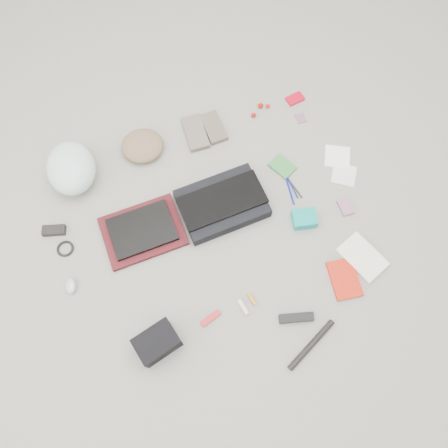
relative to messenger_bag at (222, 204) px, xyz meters
name	(u,v)px	position (x,y,z in m)	size (l,w,h in m)	color
ground_plane	(224,228)	(-0.04, -0.11, -0.03)	(4.00, 4.00, 0.00)	gray
messenger_bag	(222,204)	(0.00, 0.00, 0.00)	(0.41, 0.29, 0.07)	black
bag_flap	(222,200)	(0.00, 0.00, 0.04)	(0.42, 0.19, 0.01)	black
laptop_sleeve	(143,231)	(-0.41, 0.03, -0.02)	(0.38, 0.29, 0.03)	#481217
laptop	(142,230)	(-0.41, 0.03, 0.00)	(0.31, 0.22, 0.02)	black
bike_helmet	(71,168)	(-0.62, 0.46, 0.06)	(0.24, 0.30, 0.18)	#CBF3EA
beanie	(142,146)	(-0.25, 0.47, 0.00)	(0.22, 0.21, 0.08)	#7A6148
mitten_left	(195,133)	(0.04, 0.45, -0.02)	(0.11, 0.21, 0.03)	#6C6056
mitten_right	(214,128)	(0.14, 0.44, -0.02)	(0.10, 0.19, 0.03)	brown
power_brick	(54,230)	(-0.81, 0.21, -0.02)	(0.11, 0.05, 0.03)	black
cable_coil	(65,249)	(-0.78, 0.10, -0.03)	(0.08, 0.08, 0.01)	black
mouse	(71,285)	(-0.81, -0.09, -0.02)	(0.05, 0.09, 0.03)	#A0A0A3
camera_bag	(157,343)	(-0.53, -0.50, 0.02)	(0.18, 0.13, 0.12)	black
multitool	(210,318)	(-0.27, -0.49, -0.03)	(0.10, 0.03, 0.02)	red
toiletry_tube_white	(243,307)	(-0.12, -0.51, -0.02)	(0.02, 0.02, 0.08)	beige
toiletry_tube_orange	(252,299)	(-0.06, -0.49, -0.03)	(0.02, 0.02, 0.06)	#C37C24
u_lock	(296,318)	(0.08, -0.65, -0.02)	(0.16, 0.04, 0.03)	black
bike_pump	(311,345)	(0.09, -0.78, -0.02)	(0.03, 0.03, 0.29)	black
book_red	(344,279)	(0.37, -0.58, -0.02)	(0.13, 0.19, 0.02)	red
book_white	(362,257)	(0.50, -0.52, -0.02)	(0.14, 0.22, 0.02)	silver
notepad	(282,167)	(0.38, 0.08, -0.03)	(0.09, 0.12, 0.01)	#2F7838
pen_blue	(290,191)	(0.35, -0.06, -0.03)	(0.01, 0.01, 0.16)	#0D1088
pen_black	(295,188)	(0.38, -0.05, -0.03)	(0.01, 0.01, 0.14)	black
pen_navy	(292,187)	(0.37, -0.04, -0.03)	(0.01, 0.01, 0.14)	navy
accordion_wallet	(304,219)	(0.34, -0.24, -0.01)	(0.11, 0.09, 0.06)	#099792
card_deck	(346,207)	(0.56, -0.26, -0.03)	(0.06, 0.09, 0.02)	#A36C90
napkin_top	(337,157)	(0.67, 0.02, -0.03)	(0.13, 0.13, 0.01)	white
napkin_bottom	(344,175)	(0.65, -0.09, -0.03)	(0.12, 0.12, 0.01)	silver
lollipop_a	(254,115)	(0.38, 0.43, -0.02)	(0.03, 0.03, 0.03)	#A90A0B
lollipop_b	(261,106)	(0.44, 0.47, -0.02)	(0.03, 0.03, 0.03)	#AC0C00
lollipop_c	(268,106)	(0.48, 0.45, -0.02)	(0.02, 0.02, 0.02)	#B90E14
altoids_tin	(295,99)	(0.64, 0.44, -0.02)	(0.09, 0.06, 0.02)	red
stamp_sheet	(301,118)	(0.61, 0.31, -0.03)	(0.05, 0.06, 0.00)	#865877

